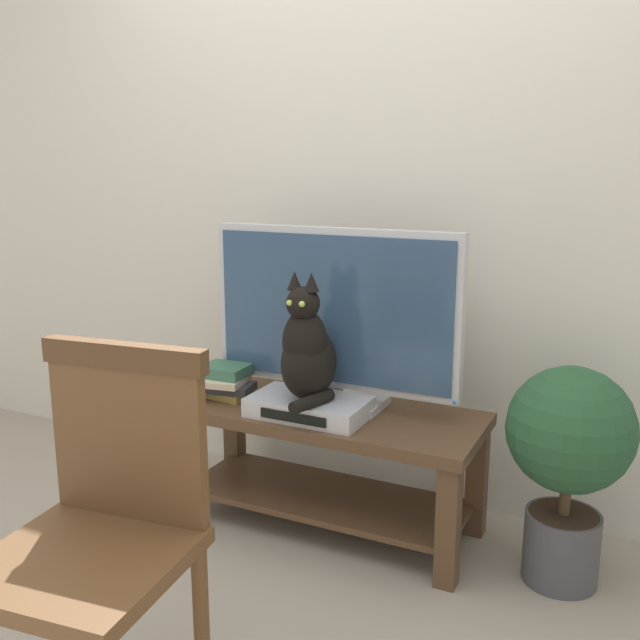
{
  "coord_description": "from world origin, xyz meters",
  "views": [
    {
      "loc": [
        1.06,
        -1.79,
        1.36
      ],
      "look_at": [
        -0.02,
        0.42,
        0.82
      ],
      "focal_mm": 39.96,
      "sensor_mm": 36.0,
      "label": 1
    }
  ],
  "objects": [
    {
      "name": "ground_plane",
      "position": [
        0.0,
        0.0,
        0.0
      ],
      "size": [
        12.0,
        12.0,
        0.0
      ],
      "primitive_type": "plane",
      "color": "gray"
    },
    {
      "name": "back_wall",
      "position": [
        0.0,
        0.92,
        1.4
      ],
      "size": [
        7.0,
        0.12,
        2.8
      ],
      "primitive_type": "cube",
      "color": "beige",
      "rests_on": "ground"
    },
    {
      "name": "tv_stand",
      "position": [
        -0.02,
        0.47,
        0.32
      ],
      "size": [
        1.16,
        0.48,
        0.47
      ],
      "color": "#513823",
      "rests_on": "ground"
    },
    {
      "name": "tv",
      "position": [
        -0.02,
        0.54,
        0.81
      ],
      "size": [
        0.97,
        0.2,
        0.67
      ],
      "color": "#B7B7BC",
      "rests_on": "tv_stand"
    },
    {
      "name": "media_box",
      "position": [
        -0.04,
        0.38,
        0.5
      ],
      "size": [
        0.42,
        0.25,
        0.07
      ],
      "color": "#BCBCC1",
      "rests_on": "tv_stand"
    },
    {
      "name": "cat",
      "position": [
        -0.04,
        0.37,
        0.71
      ],
      "size": [
        0.19,
        0.31,
        0.46
      ],
      "color": "black",
      "rests_on": "media_box"
    },
    {
      "name": "wooden_chair",
      "position": [
        -0.05,
        -0.65,
        0.56
      ],
      "size": [
        0.48,
        0.48,
        0.95
      ],
      "color": "brown",
      "rests_on": "ground"
    },
    {
      "name": "book_stack",
      "position": [
        -0.43,
        0.43,
        0.53
      ],
      "size": [
        0.24,
        0.2,
        0.13
      ],
      "color": "olive",
      "rests_on": "tv_stand"
    },
    {
      "name": "potted_plant",
      "position": [
        0.84,
        0.48,
        0.46
      ],
      "size": [
        0.41,
        0.41,
        0.74
      ],
      "color": "#47474C",
      "rests_on": "ground"
    }
  ]
}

